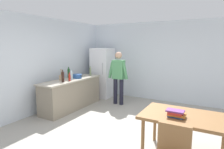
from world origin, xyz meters
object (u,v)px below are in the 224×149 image
(cooking_pot, at_px, (77,76))
(bottle_sauce_red, at_px, (69,77))
(utensil_jar, at_px, (61,77))
(bottle_wine_dark, at_px, (63,77))
(refrigerator, at_px, (102,73))
(book_stack, at_px, (176,114))
(dining_table, at_px, (185,120))
(bottle_vinegar_tall, at_px, (90,71))
(person, at_px, (118,74))
(bottle_wine_green, at_px, (69,73))
(bottle_water_clear, at_px, (71,75))

(cooking_pot, relative_size, bottle_sauce_red, 1.67)
(utensil_jar, distance_m, bottle_wine_dark, 0.33)
(refrigerator, xyz_separation_m, bottle_sauce_red, (0.04, -1.84, 0.10))
(bottle_sauce_red, bearing_deg, book_stack, -18.17)
(cooking_pot, bearing_deg, utensil_jar, -111.72)
(cooking_pot, xyz_separation_m, bottle_wine_dark, (0.06, -0.69, 0.09))
(dining_table, height_order, bottle_vinegar_tall, bottle_vinegar_tall)
(person, relative_size, bottle_sauce_red, 7.08)
(utensil_jar, xyz_separation_m, bottle_vinegar_tall, (0.24, 1.13, 0.06))
(refrigerator, bearing_deg, bottle_wine_dark, -89.92)
(person, relative_size, utensil_jar, 5.31)
(dining_table, relative_size, bottle_wine_green, 4.12)
(person, distance_m, bottle_vinegar_tall, 0.99)
(bottle_wine_green, distance_m, book_stack, 3.81)
(bottle_vinegar_tall, xyz_separation_m, bottle_wine_dark, (0.02, -1.33, 0.01))
(bottle_sauce_red, bearing_deg, cooking_pot, 102.28)
(bottle_wine_green, xyz_separation_m, bottle_water_clear, (0.31, -0.23, -0.02))
(utensil_jar, xyz_separation_m, bottle_sauce_red, (0.30, 0.03, 0.02))
(bottle_water_clear, distance_m, bottle_wine_dark, 0.39)
(refrigerator, xyz_separation_m, bottle_wine_dark, (0.00, -2.07, 0.15))
(bottle_sauce_red, bearing_deg, dining_table, -14.79)
(utensil_jar, bearing_deg, refrigerator, 82.13)
(refrigerator, height_order, bottle_wine_green, refrigerator)
(refrigerator, xyz_separation_m, book_stack, (3.19, -2.87, -0.09))
(bottle_vinegar_tall, relative_size, bottle_wine_dark, 0.94)
(bottle_water_clear, bearing_deg, person, 48.99)
(utensil_jar, xyz_separation_m, bottle_wine_green, (-0.08, 0.43, 0.07))
(cooking_pot, distance_m, book_stack, 3.58)
(bottle_wine_green, bearing_deg, bottle_wine_dark, -61.26)
(bottle_vinegar_tall, bearing_deg, book_stack, -33.69)
(bottle_wine_green, relative_size, bottle_water_clear, 1.13)
(utensil_jar, bearing_deg, book_stack, -16.24)
(dining_table, relative_size, cooking_pot, 3.50)
(cooking_pot, height_order, bottle_sauce_red, bottle_sauce_red)
(bottle_water_clear, xyz_separation_m, bottle_wine_dark, (0.03, -0.39, 0.02))
(bottle_vinegar_tall, distance_m, bottle_water_clear, 0.94)
(person, bearing_deg, book_stack, -46.04)
(person, bearing_deg, utensil_jar, -132.57)
(refrigerator, height_order, bottle_sauce_red, refrigerator)
(bottle_wine_green, height_order, bottle_vinegar_tall, bottle_wine_green)
(refrigerator, xyz_separation_m, dining_table, (3.30, -2.70, -0.23))
(bottle_sauce_red, distance_m, book_stack, 3.31)
(bottle_water_clear, bearing_deg, bottle_vinegar_tall, 89.69)
(dining_table, bearing_deg, book_stack, -123.80)
(person, xyz_separation_m, book_stack, (2.24, -2.32, -0.17))
(bottle_wine_green, distance_m, bottle_water_clear, 0.39)
(bottle_sauce_red, xyz_separation_m, book_stack, (3.14, -1.03, -0.18))
(utensil_jar, height_order, bottle_sauce_red, utensil_jar)
(bottle_vinegar_tall, bearing_deg, person, 10.55)
(refrigerator, distance_m, dining_table, 4.27)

